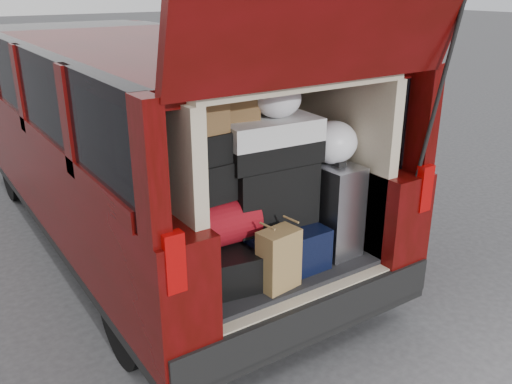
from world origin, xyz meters
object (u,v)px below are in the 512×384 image
(black_hardshell, at_px, (219,261))
(black_soft_case, at_px, (269,193))
(red_duffel, at_px, (220,222))
(kraft_bag, at_px, (279,259))
(twotone_duffel, at_px, (270,141))
(navy_hardshell, at_px, (271,242))
(silver_roller, at_px, (330,207))
(backpack, at_px, (210,168))

(black_hardshell, height_order, black_soft_case, black_soft_case)
(black_hardshell, xyz_separation_m, red_duffel, (0.01, -0.01, 0.25))
(kraft_bag, relative_size, twotone_duffel, 0.60)
(red_duffel, distance_m, black_soft_case, 0.38)
(kraft_bag, distance_m, twotone_duffel, 0.70)
(navy_hardshell, height_order, silver_roller, silver_roller)
(red_duffel, xyz_separation_m, backpack, (-0.04, 0.02, 0.34))
(red_duffel, bearing_deg, silver_roller, -3.34)
(silver_roller, bearing_deg, black_hardshell, 172.55)
(twotone_duffel, bearing_deg, silver_roller, -9.90)
(kraft_bag, xyz_separation_m, red_duffel, (-0.22, 0.28, 0.18))
(silver_roller, height_order, black_soft_case, black_soft_case)
(red_duffel, relative_size, backpack, 1.07)
(navy_hardshell, xyz_separation_m, backpack, (-0.42, 0.01, 0.57))
(kraft_bag, height_order, twotone_duffel, twotone_duffel)
(black_hardshell, height_order, kraft_bag, kraft_bag)
(twotone_duffel, bearing_deg, black_soft_case, -152.08)
(black_hardshell, xyz_separation_m, silver_roller, (0.80, -0.08, 0.19))
(kraft_bag, bearing_deg, black_hardshell, 121.19)
(silver_roller, xyz_separation_m, twotone_duffel, (-0.42, 0.10, 0.49))
(red_duffel, height_order, backpack, backpack)
(kraft_bag, distance_m, red_duffel, 0.40)
(red_duffel, bearing_deg, navy_hardshell, 2.89)
(black_hardshell, height_order, silver_roller, silver_roller)
(kraft_bag, bearing_deg, red_duffel, 120.70)
(kraft_bag, xyz_separation_m, backpack, (-0.26, 0.30, 0.52))
(navy_hardshell, bearing_deg, kraft_bag, -118.49)
(twotone_duffel, bearing_deg, black_hardshell, -173.24)
(black_hardshell, distance_m, silver_roller, 0.82)
(silver_roller, bearing_deg, backpack, 171.99)
(navy_hardshell, height_order, black_soft_case, black_soft_case)
(red_duffel, distance_m, backpack, 0.34)
(silver_roller, distance_m, black_soft_case, 0.46)
(black_hardshell, relative_size, kraft_bag, 1.54)
(silver_roller, bearing_deg, kraft_bag, -161.46)
(kraft_bag, xyz_separation_m, twotone_duffel, (0.15, 0.31, 0.61))
(silver_roller, xyz_separation_m, backpack, (-0.83, 0.09, 0.40))
(silver_roller, xyz_separation_m, red_duffel, (-0.79, 0.08, 0.06))
(navy_hardshell, height_order, twotone_duffel, twotone_duffel)
(backpack, distance_m, twotone_duffel, 0.42)
(black_hardshell, bearing_deg, silver_roller, 3.44)
(red_duffel, xyz_separation_m, black_soft_case, (0.37, 0.03, 0.10))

